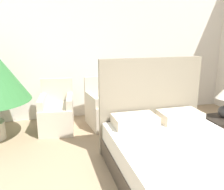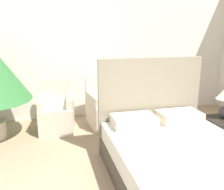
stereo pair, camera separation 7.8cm
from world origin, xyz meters
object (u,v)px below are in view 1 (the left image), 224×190
at_px(bed, 184,162).
at_px(armchair_near_window_right, 104,111).
at_px(armchair_near_window_left, 57,115).
at_px(nightstand, 223,133).

relative_size(bed, armchair_near_window_right, 2.44).
bearing_deg(bed, armchair_near_window_left, 122.25).
relative_size(armchair_near_window_right, nightstand, 1.64).
distance_m(bed, armchair_near_window_left, 2.45).
height_order(bed, nightstand, bed).
bearing_deg(bed, nightstand, 32.18).
xyz_separation_m(bed, armchair_near_window_left, (-1.31, 2.08, -0.00)).
distance_m(armchair_near_window_right, nightstand, 2.06).
distance_m(armchair_near_window_left, armchair_near_window_right, 0.88).
height_order(armchair_near_window_left, armchair_near_window_right, same).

